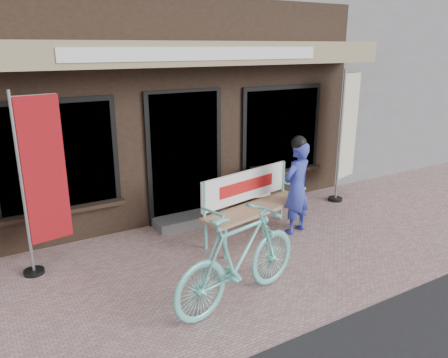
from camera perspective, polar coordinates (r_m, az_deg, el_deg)
ground at (r=6.04m, az=3.48°, el=-11.26°), size 70.00×70.00×0.00m
storefront at (r=9.82m, az=-13.37°, el=17.37°), size 7.00×6.77×6.00m
neighbor_right_near at (r=15.17m, az=19.50°, el=15.88°), size 10.00×7.00×5.60m
bench at (r=6.73m, az=3.67°, el=-2.61°), size 1.95×0.85×1.02m
person at (r=6.88m, az=9.48°, el=-0.91°), size 0.60×0.47×1.56m
bicycle at (r=5.02m, az=1.99°, el=-10.26°), size 1.93×0.91×1.12m
nobori_red at (r=5.97m, az=-22.74°, el=-0.21°), size 0.71×0.30×2.38m
nobori_cream at (r=8.58m, az=15.75°, el=5.75°), size 0.73×0.35×2.47m
menu_stand at (r=7.87m, az=4.82°, el=-1.12°), size 0.41×0.18×0.81m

